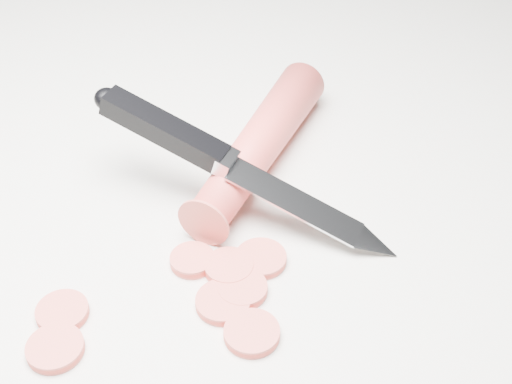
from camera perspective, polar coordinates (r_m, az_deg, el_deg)
name	(u,v)px	position (r m, az deg, el deg)	size (l,w,h in m)	color
ground	(163,228)	(0.50, -7.48, -2.90)	(2.40, 2.40, 0.00)	silver
carrot	(259,144)	(0.54, 0.26, 3.85)	(0.03, 0.03, 0.19)	red
carrot_slice_0	(55,348)	(0.44, -15.77, -11.95)	(0.03, 0.03, 0.01)	#D24C41
carrot_slice_1	(252,333)	(0.44, -0.34, -11.23)	(0.03, 0.03, 0.01)	#D24C41
carrot_slice_2	(261,259)	(0.48, 0.39, -5.35)	(0.03, 0.03, 0.01)	#D24C41
carrot_slice_3	(192,260)	(0.48, -5.12, -5.46)	(0.03, 0.03, 0.01)	#D24C41
carrot_slice_4	(223,302)	(0.45, -2.64, -8.79)	(0.03, 0.03, 0.01)	#D24C41
carrot_slice_5	(62,312)	(0.46, -15.23, -9.24)	(0.03, 0.03, 0.01)	#D24C41
carrot_slice_6	(242,289)	(0.46, -1.09, -7.75)	(0.03, 0.03, 0.01)	#D24C41
carrot_slice_7	(229,268)	(0.47, -2.18, -6.06)	(0.03, 0.03, 0.01)	#D24C41
kitchen_knife	(243,168)	(0.49, -1.01, 1.94)	(0.19, 0.18, 0.08)	silver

